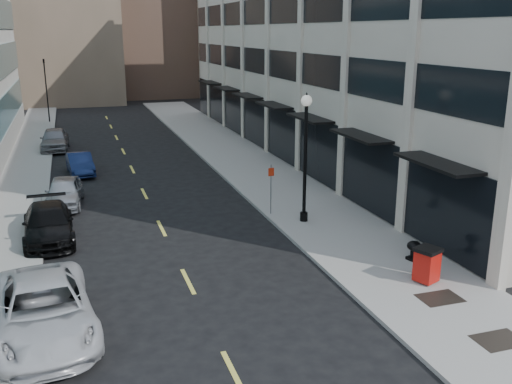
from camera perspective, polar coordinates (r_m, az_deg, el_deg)
sidewalk_right at (r=33.65m, az=1.64°, el=1.04°), size 5.00×80.00×0.15m
sidewalk_left at (r=31.94m, az=-22.74°, el=-1.03°), size 3.00×80.00×0.15m
building_right at (r=42.80m, az=10.88°, el=16.01°), size 15.30×46.50×18.25m
skyline_stone at (r=79.59m, az=-2.49°, el=16.79°), size 10.00×14.00×20.00m
grate_mid at (r=18.18m, az=23.14°, el=-13.47°), size 1.40×1.00×0.01m
grate_far at (r=20.09m, az=17.91°, el=-10.05°), size 1.40×1.00×0.01m
road_centerline at (r=29.15m, az=-10.35°, el=-1.70°), size 0.15×68.20×0.01m
traffic_signal at (r=58.73m, az=-20.45°, el=12.00°), size 0.66×0.66×6.98m
car_white_van at (r=18.04m, az=-20.43°, el=-11.00°), size 3.30×6.17×1.65m
car_black_pickup at (r=25.90m, az=-20.05°, el=-3.00°), size 2.23×5.09×1.46m
car_silver_sedan at (r=30.68m, az=-18.63°, el=0.01°), size 2.11×4.44×1.47m
car_blue_sedan at (r=37.21m, az=-17.18°, el=2.70°), size 1.75×4.12×1.32m
car_grey_sedan at (r=45.43m, az=-19.49°, el=5.00°), size 2.14×4.92×1.65m
trash_bin at (r=20.90m, az=16.72°, el=-6.87°), size 1.02×1.02×1.27m
lamppost at (r=25.72m, az=4.97°, el=4.51°), size 0.49×0.49×5.94m
sign_post at (r=27.11m, az=1.51°, el=0.97°), size 0.28×0.07×2.43m
urn_planter at (r=22.78m, az=15.52°, el=-5.47°), size 0.55×0.55×0.77m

